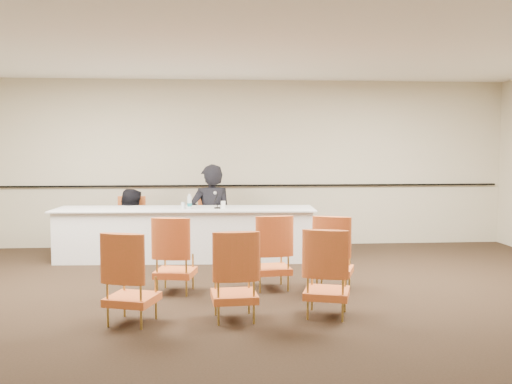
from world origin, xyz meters
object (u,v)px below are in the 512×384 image
(drinking_glass, at_px, (183,205))
(aud_chair_front_left, at_px, (175,254))
(panelist_main, at_px, (211,222))
(panelist_second_chair, at_px, (130,225))
(aud_chair_front_mid, at_px, (271,252))
(aud_chair_back_right, at_px, (327,272))
(coffee_cup, at_px, (223,205))
(panelist_main_chair, at_px, (211,225))
(panel_table, at_px, (185,234))
(microphone, at_px, (217,200))
(aud_chair_front_right, at_px, (334,252))
(aud_chair_back_mid, at_px, (234,275))
(water_bottle, at_px, (190,201))
(aud_chair_back_left, at_px, (132,277))
(panelist_second, at_px, (130,237))

(drinking_glass, bearing_deg, aud_chair_front_left, -90.15)
(panelist_main, xyz_separation_m, aud_chair_front_left, (-0.44, -2.66, -0.05))
(panelist_second_chair, bearing_deg, aud_chair_front_mid, -48.32)
(aud_chair_back_right, bearing_deg, aud_chair_front_mid, 128.26)
(panelist_main, relative_size, aud_chair_front_mid, 2.06)
(aud_chair_back_right, bearing_deg, coffee_cup, 125.37)
(panelist_main_chair, distance_m, aud_chair_back_right, 3.98)
(panelist_main_chair, xyz_separation_m, drinking_glass, (-0.44, -0.61, 0.40))
(drinking_glass, relative_size, aud_chair_front_mid, 0.11)
(panelist_main, bearing_deg, panel_table, 47.23)
(panelist_main, height_order, aud_chair_back_right, panelist_main)
(panelist_second_chair, relative_size, aud_chair_front_left, 1.00)
(panelist_main, relative_size, microphone, 7.29)
(panelist_main, bearing_deg, panelist_main_chair, 180.00)
(microphone, height_order, drinking_glass, microphone)
(panelist_main_chair, relative_size, aud_chair_front_right, 1.00)
(panel_table, height_order, microphone, microphone)
(aud_chair_back_right, bearing_deg, drinking_glass, 134.65)
(panelist_main, height_order, aud_chair_front_right, panelist_main)
(panel_table, distance_m, aud_chair_back_mid, 3.33)
(panel_table, distance_m, microphone, 0.75)
(aud_chair_front_left, relative_size, aud_chair_front_right, 1.00)
(aud_chair_front_mid, height_order, aud_chair_front_right, same)
(panelist_main_chair, distance_m, water_bottle, 0.90)
(panelist_second_chair, distance_m, aud_chair_back_mid, 4.23)
(aud_chair_front_mid, xyz_separation_m, aud_chair_back_left, (-1.56, -1.30, 0.00))
(aud_chair_back_left, relative_size, aud_chair_back_right, 1.00)
(panelist_second, xyz_separation_m, aud_chair_back_mid, (1.61, -3.91, 0.20))
(drinking_glass, height_order, aud_chair_back_mid, aud_chair_back_mid)
(aud_chair_front_right, bearing_deg, water_bottle, 153.58)
(microphone, relative_size, aud_chair_back_left, 0.28)
(panel_table, relative_size, microphone, 15.32)
(panelist_main, bearing_deg, aud_chair_front_right, 112.86)
(panelist_second_chair, xyz_separation_m, drinking_glass, (0.94, -0.68, 0.40))
(aud_chair_front_left, distance_m, aud_chair_front_mid, 1.20)
(panelist_second_chair, distance_m, coffee_cup, 1.78)
(microphone, relative_size, aud_chair_back_right, 0.28)
(panel_table, relative_size, drinking_glass, 41.07)
(panel_table, height_order, panelist_second_chair, panelist_second_chair)
(panelist_second, bearing_deg, aud_chair_back_left, 112.59)
(aud_chair_front_left, distance_m, aud_chair_front_right, 1.98)
(drinking_glass, bearing_deg, aud_chair_back_left, -96.42)
(aud_chair_back_right, bearing_deg, panelist_second, 141.07)
(microphone, height_order, aud_chair_front_left, microphone)
(coffee_cup, relative_size, aud_chair_front_mid, 0.12)
(panelist_main_chair, relative_size, panelist_second, 0.58)
(water_bottle, distance_m, aud_chair_back_left, 3.25)
(panelist_main_chair, relative_size, aud_chair_front_mid, 1.00)
(drinking_glass, xyz_separation_m, coffee_cup, (0.63, -0.06, 0.01))
(panel_table, relative_size, coffee_cup, 34.78)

